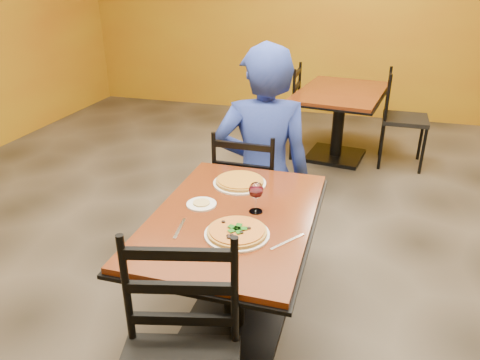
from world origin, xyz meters
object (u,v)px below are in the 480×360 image
(chair_main_far, at_px, (250,190))
(plate_main, at_px, (237,234))
(wine_glass, at_px, (256,196))
(chair_second_right, at_px, (405,120))
(pizza_far, at_px, (240,181))
(diner, at_px, (263,148))
(pizza_main, at_px, (237,231))
(table_second, at_px, (340,108))
(plate_far, at_px, (240,183))
(chair_second_left, at_px, (277,110))
(side_plate, at_px, (201,204))
(table_main, at_px, (234,246))

(chair_main_far, relative_size, plate_main, 3.06)
(chair_main_far, relative_size, wine_glass, 5.28)
(chair_second_right, xyz_separation_m, pizza_far, (-1.05, -2.47, 0.28))
(diner, height_order, wine_glass, diner)
(pizza_main, bearing_deg, wine_glass, 83.37)
(table_second, relative_size, chair_second_right, 1.39)
(table_second, bearing_deg, pizza_main, -94.50)
(chair_main_far, distance_m, plate_far, 0.55)
(chair_second_left, bearing_deg, pizza_main, 7.17)
(chair_main_far, relative_size, plate_far, 3.06)
(wine_glass, bearing_deg, side_plate, -177.91)
(chair_second_left, bearing_deg, plate_far, 5.64)
(pizza_main, distance_m, pizza_far, 0.56)
(wine_glass, bearing_deg, table_second, 85.69)
(table_second, height_order, chair_second_left, chair_second_left)
(pizza_main, relative_size, plate_far, 0.92)
(pizza_far, bearing_deg, diner, 91.01)
(table_main, bearing_deg, chair_second_left, 97.20)
(table_second, bearing_deg, diner, -102.17)
(table_main, relative_size, pizza_main, 4.33)
(chair_second_left, relative_size, pizza_far, 3.50)
(pizza_main, xyz_separation_m, pizza_far, (-0.15, 0.54, 0.00))
(table_main, xyz_separation_m, wine_glass, (0.10, 0.06, 0.28))
(chair_main_far, height_order, pizza_main, chair_main_far)
(plate_main, bearing_deg, pizza_far, 104.93)
(plate_far, xyz_separation_m, wine_glass, (0.17, -0.30, 0.08))
(chair_second_right, bearing_deg, plate_far, 157.89)
(side_plate, bearing_deg, plate_main, -41.37)
(table_second, height_order, pizza_far, pizza_far)
(table_main, bearing_deg, plate_far, 101.17)
(side_plate, bearing_deg, wine_glass, 2.09)
(chair_main_far, relative_size, pizza_main, 3.34)
(table_second, bearing_deg, chair_second_left, 180.00)
(table_second, distance_m, diner, 1.88)
(chair_second_left, relative_size, plate_main, 3.16)
(pizza_main, xyz_separation_m, wine_glass, (0.03, 0.25, 0.07))
(diner, height_order, plate_main, diner)
(chair_second_left, relative_size, diner, 0.66)
(plate_main, relative_size, wine_glass, 1.72)
(chair_second_left, xyz_separation_m, side_plate, (0.16, -2.78, 0.26))
(table_second, height_order, side_plate, side_plate)
(chair_second_right, bearing_deg, side_plate, 158.05)
(table_second, xyz_separation_m, wine_glass, (-0.21, -2.77, 0.28))
(table_second, distance_m, chair_second_right, 0.67)
(pizza_far, bearing_deg, chair_second_left, 96.62)
(table_main, relative_size, chair_second_right, 1.25)
(chair_second_right, distance_m, pizza_far, 2.70)
(pizza_main, bearing_deg, side_plate, 138.63)
(chair_main_far, bearing_deg, chair_second_right, -118.59)
(diner, bearing_deg, table_main, 79.04)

